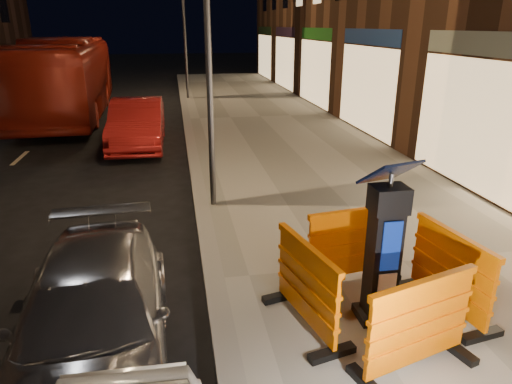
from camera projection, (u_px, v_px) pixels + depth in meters
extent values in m
plane|color=black|center=(215.00, 287.00, 6.78)|extent=(120.00, 120.00, 0.00)
cube|color=gray|center=(403.00, 266.00, 7.24)|extent=(6.00, 60.00, 0.15)
cube|color=slate|center=(215.00, 283.00, 6.75)|extent=(0.30, 60.00, 0.15)
cube|color=black|center=(384.00, 247.00, 5.50)|extent=(0.74, 0.74, 1.99)
cube|color=#E46400|center=(419.00, 326.00, 4.78)|extent=(1.53, 0.96, 1.11)
cube|color=#E46400|center=(352.00, 245.00, 6.53)|extent=(1.49, 0.78, 1.11)
cube|color=#E46400|center=(307.00, 286.00, 5.50)|extent=(0.90, 1.52, 1.11)
cube|color=#E46400|center=(450.00, 272.00, 5.81)|extent=(0.81, 1.50, 1.11)
imported|color=#A4A4A8|center=(99.00, 361.00, 5.30)|extent=(1.92, 4.22, 1.20)
imported|color=#A51A19|center=(140.00, 146.00, 14.65)|extent=(1.58, 4.49, 1.48)
imported|color=maroon|center=(73.00, 115.00, 19.69)|extent=(3.31, 11.63, 3.20)
cylinder|color=#3F3F44|center=(208.00, 55.00, 8.51)|extent=(0.12, 0.12, 6.00)
cylinder|color=#3F3F44|center=(185.00, 36.00, 22.37)|extent=(0.12, 0.12, 6.00)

